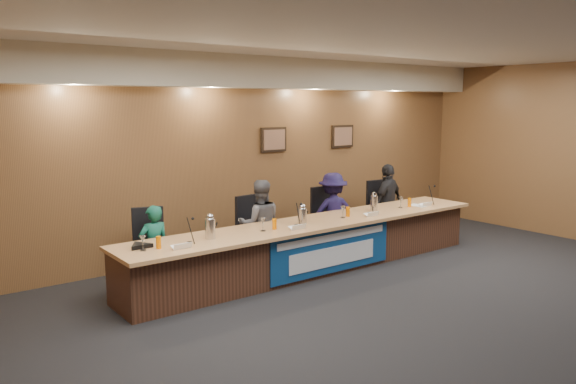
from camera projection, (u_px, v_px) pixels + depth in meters
name	position (u px, v px, depth m)	size (l,w,h in m)	color
floor	(447.00, 317.00, 6.52)	(10.00, 10.00, 0.00)	black
ceiling	(460.00, 34.00, 6.02)	(10.00, 8.00, 0.04)	silver
wall_back	(253.00, 155.00, 9.41)	(10.00, 0.04, 3.20)	brown
soffit	(261.00, 73.00, 9.00)	(10.00, 0.50, 0.50)	beige
dais_body	(314.00, 247.00, 8.35)	(6.00, 0.80, 0.70)	#422619
dais_top	(317.00, 223.00, 8.25)	(6.10, 0.95, 0.05)	tan
banner	(333.00, 251.00, 8.02)	(2.20, 0.02, 0.65)	navy
banner_text_upper	(334.00, 237.00, 7.98)	(2.00, 0.01, 0.10)	silver
banner_text_lower	(333.00, 256.00, 8.02)	(1.60, 0.01, 0.28)	silver
wall_photo_left	(274.00, 140.00, 9.59)	(0.52, 0.04, 0.42)	black
wall_photo_right	(342.00, 136.00, 10.55)	(0.52, 0.04, 0.42)	black
panelist_a	(154.00, 248.00, 7.39)	(0.42, 0.28, 1.15)	#105240
panelist_b	(260.00, 224.00, 8.40)	(0.65, 0.51, 1.35)	#515056
panelist_c	(333.00, 213.00, 9.28)	(0.87, 0.50, 1.34)	#140F35
panelist_d	(388.00, 203.00, 10.07)	(0.82, 0.34, 1.40)	black
office_chair_a	(151.00, 254.00, 7.49)	(0.48, 0.48, 0.08)	black
office_chair_b	(256.00, 236.00, 8.51)	(0.48, 0.48, 0.08)	black
office_chair_c	(329.00, 223.00, 9.38)	(0.48, 0.48, 0.08)	black
office_chair_d	(383.00, 214.00, 10.18)	(0.48, 0.48, 0.08)	black
nameplate_a	(183.00, 246.00, 6.65)	(0.24, 0.06, 0.09)	white
microphone_a	(190.00, 243.00, 6.93)	(0.07, 0.07, 0.02)	black
juice_glass_a	(159.00, 242.00, 6.68)	(0.06, 0.06, 0.15)	orange
water_glass_a	(143.00, 243.00, 6.58)	(0.08, 0.08, 0.18)	silver
nameplate_b	(299.00, 226.00, 7.69)	(0.24, 0.06, 0.09)	white
microphone_b	(297.00, 225.00, 7.92)	(0.07, 0.07, 0.02)	black
juice_glass_b	(274.00, 224.00, 7.70)	(0.06, 0.06, 0.15)	orange
water_glass_b	(263.00, 225.00, 7.59)	(0.08, 0.08, 0.18)	silver
nameplate_c	(373.00, 214.00, 8.59)	(0.24, 0.06, 0.09)	white
microphone_c	(370.00, 213.00, 8.81)	(0.07, 0.07, 0.02)	black
juice_glass_c	(348.00, 212.00, 8.57)	(0.06, 0.06, 0.15)	orange
water_glass_c	(343.00, 212.00, 8.48)	(0.08, 0.08, 0.18)	silver
nameplate_d	(427.00, 204.00, 9.41)	(0.24, 0.06, 0.09)	white
microphone_d	(429.00, 204.00, 9.61)	(0.07, 0.07, 0.02)	black
juice_glass_d	(409.00, 202.00, 9.38)	(0.06, 0.06, 0.15)	orange
water_glass_d	(401.00, 202.00, 9.29)	(0.08, 0.08, 0.18)	silver
carafe_left	(210.00, 229.00, 7.16)	(0.13, 0.13, 0.26)	silver
carafe_mid	(302.00, 216.00, 8.09)	(0.13, 0.13, 0.22)	silver
carafe_right	(374.00, 203.00, 9.06)	(0.12, 0.12, 0.24)	silver
speakerphone	(140.00, 246.00, 6.72)	(0.32, 0.32, 0.05)	black
paper_stack	(418.00, 205.00, 9.50)	(0.22, 0.30, 0.01)	white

